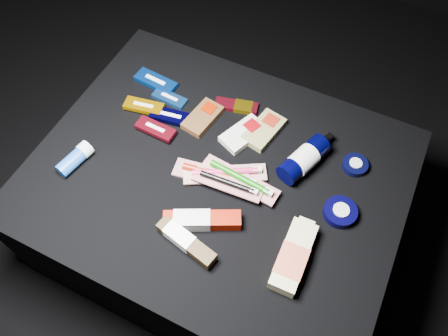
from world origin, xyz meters
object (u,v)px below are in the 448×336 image
at_px(lotion_bottle, 304,159).
at_px(toothpaste_carton_red, 199,220).
at_px(bodywash_bottle, 293,258).
at_px(deodorant_stick, 75,159).

distance_m(lotion_bottle, toothpaste_carton_red, 0.32).
distance_m(lotion_bottle, bodywash_bottle, 0.27).
distance_m(bodywash_bottle, deodorant_stick, 0.63).
height_order(lotion_bottle, bodywash_bottle, lotion_bottle).
relative_size(lotion_bottle, bodywash_bottle, 1.03).
xyz_separation_m(deodorant_stick, toothpaste_carton_red, (0.38, -0.01, -0.00)).
bearing_deg(deodorant_stick, bodywash_bottle, 11.12).
height_order(lotion_bottle, deodorant_stick, lotion_bottle).
bearing_deg(lotion_bottle, toothpaste_carton_red, -102.19).
height_order(lotion_bottle, toothpaste_carton_red, lotion_bottle).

